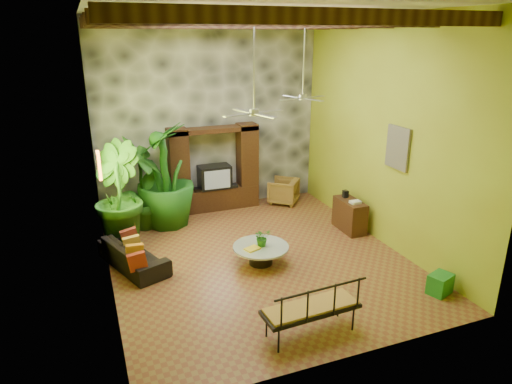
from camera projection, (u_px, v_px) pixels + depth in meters
name	position (u px, v px, depth m)	size (l,w,h in m)	color
ground	(256.00, 257.00, 9.85)	(7.00, 7.00, 0.00)	brown
ceiling	(256.00, 8.00, 8.21)	(6.00, 7.00, 0.02)	silver
back_wall	(209.00, 116.00, 12.11)	(6.00, 0.02, 5.00)	olive
left_wall	(97.00, 158.00, 8.01)	(0.02, 7.00, 5.00)	olive
right_wall	(383.00, 133.00, 10.05)	(0.02, 7.00, 5.00)	olive
stone_accent_wall	(209.00, 116.00, 12.06)	(5.98, 0.10, 4.98)	#313338
ceiling_beams	(256.00, 21.00, 8.28)	(5.95, 5.36, 0.22)	#3C2613
entertainment_center	(214.00, 175.00, 12.30)	(2.40, 0.55, 2.30)	#32160E
ceiling_fan_front	(254.00, 101.00, 8.31)	(1.28, 1.28, 1.86)	#A6A7AB
ceiling_fan_back	(303.00, 88.00, 10.34)	(1.28, 1.28, 1.86)	#A6A7AB
wall_art_mask	(99.00, 165.00, 9.03)	(0.06, 0.32, 0.55)	#C58617
wall_art_painting	(398.00, 148.00, 9.58)	(0.06, 0.70, 0.90)	#236183
sofa	(133.00, 254.00, 9.38)	(1.86, 0.73, 0.54)	black
wicker_armchair	(283.00, 191.00, 12.92)	(0.75, 0.77, 0.70)	brown
tall_plant_a	(142.00, 184.00, 10.93)	(1.22, 0.82, 2.31)	#235E18
tall_plant_b	(117.00, 195.00, 10.09)	(1.30, 1.05, 2.37)	#235C18
tall_plant_c	(165.00, 175.00, 11.15)	(1.45, 1.45, 2.58)	#1B5716
coffee_table	(261.00, 252.00, 9.51)	(1.17, 1.17, 0.40)	black
centerpiece_plant	(262.00, 237.00, 9.42)	(0.34, 0.30, 0.38)	#27691B
yellow_tray	(252.00, 249.00, 9.30)	(0.30, 0.21, 0.03)	yellow
iron_bench	(313.00, 307.00, 7.11)	(1.61, 0.65, 0.57)	black
side_console	(350.00, 215.00, 11.10)	(0.43, 0.96, 0.77)	#3D1A13
green_bin	(440.00, 284.00, 8.43)	(0.44, 0.33, 0.38)	#1F762F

